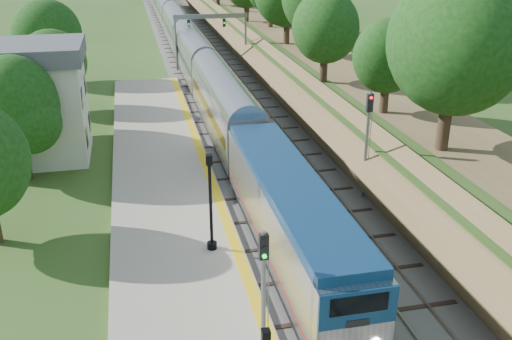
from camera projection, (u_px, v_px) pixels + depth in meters
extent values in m
cube|color=#4C4944|center=(202.00, 60.00, 70.39)|extent=(9.50, 170.00, 0.12)
cube|color=gray|center=(180.00, 60.00, 69.79)|extent=(0.08, 170.00, 0.16)
cube|color=gray|center=(192.00, 59.00, 70.08)|extent=(0.08, 170.00, 0.16)
cube|color=gray|center=(212.00, 58.00, 70.59)|extent=(0.08, 170.00, 0.16)
cube|color=gray|center=(224.00, 58.00, 70.87)|extent=(0.08, 170.00, 0.16)
cube|color=#9F9581|center=(175.00, 238.00, 29.31)|extent=(6.40, 68.00, 0.38)
cube|color=gold|center=(229.00, 229.00, 29.80)|extent=(0.55, 68.00, 0.01)
cube|color=brown|center=(277.00, 45.00, 71.72)|extent=(9.00, 170.00, 3.00)
cube|color=brown|center=(246.00, 48.00, 71.02)|extent=(4.47, 170.00, 4.54)
cylinder|color=#332316|center=(265.00, 23.00, 70.33)|extent=(0.60, 0.60, 2.62)
cube|color=beige|center=(25.00, 111.00, 38.91)|extent=(8.00, 6.00, 6.80)
cube|color=#515458|center=(15.00, 53.00, 37.36)|extent=(8.60, 6.60, 1.20)
cube|color=black|center=(87.00, 138.00, 38.71)|extent=(0.05, 1.10, 1.30)
cube|color=black|center=(89.00, 122.00, 41.95)|extent=(0.05, 1.10, 1.30)
cube|color=black|center=(82.00, 98.00, 37.62)|extent=(0.05, 1.10, 1.30)
cube|color=black|center=(85.00, 84.00, 40.86)|extent=(0.05, 1.10, 1.30)
cylinder|color=slate|center=(176.00, 43.00, 64.01)|extent=(0.24, 0.24, 6.20)
cylinder|color=slate|center=(246.00, 41.00, 65.60)|extent=(0.24, 0.24, 6.20)
cube|color=slate|center=(210.00, 16.00, 63.70)|extent=(8.40, 0.25, 0.50)
cube|color=black|center=(189.00, 24.00, 63.36)|extent=(0.30, 0.20, 0.90)
cube|color=black|center=(224.00, 23.00, 64.16)|extent=(0.30, 0.20, 0.90)
cylinder|color=#332316|center=(54.00, 160.00, 36.55)|extent=(0.60, 0.60, 2.45)
sphere|color=#11380F|center=(46.00, 110.00, 35.26)|extent=(5.32, 5.32, 5.32)
cylinder|color=#332316|center=(72.00, 95.00, 50.95)|extent=(0.60, 0.60, 2.45)
sphere|color=#11380F|center=(68.00, 58.00, 49.66)|extent=(5.32, 5.32, 5.32)
cube|color=black|center=(289.00, 251.00, 27.38)|extent=(2.56, 16.04, 0.56)
cube|color=#B7BAC1|center=(289.00, 217.00, 26.66)|extent=(2.79, 16.71, 3.16)
cube|color=navy|center=(290.00, 182.00, 25.97)|extent=(2.67, 16.04, 0.41)
cube|color=navy|center=(358.00, 308.00, 18.77)|extent=(2.76, 0.10, 1.39)
cube|color=black|center=(359.00, 304.00, 18.66)|extent=(2.04, 0.06, 0.70)
cube|color=maroon|center=(289.00, 237.00, 27.07)|extent=(2.81, 16.38, 0.09)
cube|color=#B7BAC1|center=(225.00, 112.00, 43.20)|extent=(2.79, 18.57, 3.62)
cube|color=#B7BAC1|center=(195.00, 60.00, 60.45)|extent=(2.79, 18.57, 3.62)
cube|color=#B7BAC1|center=(178.00, 31.00, 77.70)|extent=(2.79, 18.57, 3.62)
cube|color=#B7BAC1|center=(167.00, 13.00, 94.95)|extent=(2.79, 18.57, 3.62)
cube|color=#B7BAC1|center=(160.00, 0.00, 112.20)|extent=(2.79, 18.57, 3.62)
cube|color=black|center=(266.00, 335.00, 16.14)|extent=(0.26, 0.26, 0.36)
cube|color=silver|center=(266.00, 335.00, 16.14)|extent=(0.18, 0.18, 0.27)
cylinder|color=black|center=(212.00, 245.00, 27.92)|extent=(0.49, 0.49, 0.33)
cylinder|color=black|center=(211.00, 206.00, 27.09)|extent=(0.16, 0.16, 4.32)
cube|color=black|center=(209.00, 159.00, 26.16)|extent=(0.35, 0.35, 0.44)
cube|color=silver|center=(209.00, 159.00, 26.16)|extent=(0.25, 0.25, 0.33)
cylinder|color=slate|center=(263.00, 301.00, 19.49)|extent=(0.17, 0.17, 5.41)
cube|color=black|center=(264.00, 247.00, 18.66)|extent=(0.32, 0.21, 0.93)
cylinder|color=#0CE526|center=(265.00, 248.00, 18.55)|extent=(0.15, 0.06, 0.15)
cylinder|color=slate|center=(366.00, 146.00, 32.79)|extent=(0.19, 0.19, 6.42)
cube|color=black|center=(370.00, 103.00, 31.79)|extent=(0.35, 0.23, 1.03)
cylinder|color=#FF0C0C|center=(371.00, 103.00, 31.67)|extent=(0.17, 0.06, 0.17)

